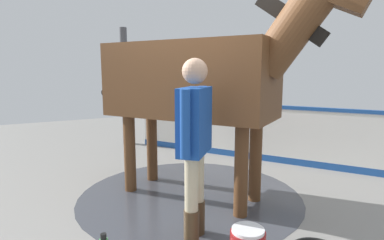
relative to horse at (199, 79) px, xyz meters
name	(u,v)px	position (x,y,z in m)	size (l,w,h in m)	color
ground_plane	(195,205)	(-0.15, -0.18, -1.57)	(16.00, 16.00, 0.02)	gray
wet_patch	(190,195)	(-0.07, 0.11, -1.56)	(2.96, 2.96, 0.00)	#42444C
barrier_wall	(244,133)	(1.72, 1.26, -1.08)	(2.61, 4.03, 1.05)	white
roof_post_far	(125,87)	(0.08, 3.54, -0.26)	(0.16, 0.16, 2.61)	#4C4C51
horse	(199,79)	(0.00, 0.00, 0.00)	(2.19, 3.12, 2.74)	brown
handler	(195,137)	(-0.56, -0.91, -0.52)	(0.52, 0.53, 1.78)	#47331E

